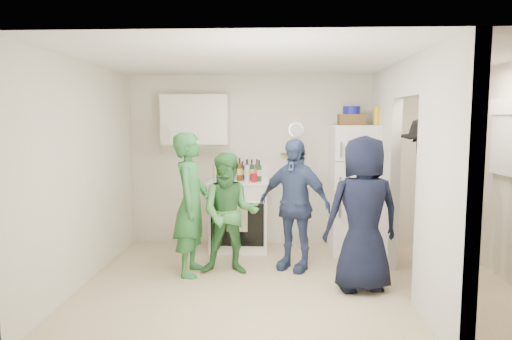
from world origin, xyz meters
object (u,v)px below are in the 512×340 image
Objects in this scene: person_green_left at (191,204)px; person_navy at (363,214)px; stove at (239,215)px; fridge at (357,189)px; yellow_cup_stack_top at (377,116)px; person_nook at (431,198)px; person_denim at (294,204)px; blue_bowl at (351,110)px; person_green_center at (230,214)px; wicker_basket at (351,120)px.

person_green_left reaches higher than person_navy.
fridge reaches higher than stove.
yellow_cup_stack_top is 0.13× the size of person_nook.
stove is 0.61× the size of person_denim.
blue_bowl is at bearing 153.43° from fridge.
person_navy is (1.46, -1.53, 0.35)m from stove.
blue_bowl reaches higher than person_green_center.
fridge is 1.09× the size of person_denim.
person_nook reaches higher than person_green_left.
wicker_basket reaches higher than person_navy.
person_green_left is (-0.49, -1.09, 0.35)m from stove.
yellow_cup_stack_top is 0.17× the size of person_green_center.
fridge is 0.97m from wicker_basket.
person_green_center is 0.90× the size of person_denim.
stove is 1.71m from fridge.
wicker_basket is (-0.10, 0.05, 0.96)m from fridge.
person_denim is at bearing -133.22° from blue_bowl.
stove is 2.07m from wicker_basket.
yellow_cup_stack_top is (0.32, -0.15, 0.05)m from wicker_basket.
wicker_basket is at bearing 153.43° from fridge.
blue_bowl is 0.14× the size of person_green_left.
person_green_left is (-2.37, -0.96, -1.05)m from yellow_cup_stack_top.
person_navy is (1.94, -0.44, -0.01)m from person_green_left.
blue_bowl is at bearing 154.89° from yellow_cup_stack_top.
blue_bowl reaches higher than person_denim.
wicker_basket is 1.58m from person_denim.
blue_bowl is 1.92m from person_navy.
stove is 0.58× the size of person_green_left.
fridge is 1.51m from person_navy.
person_nook is at bearing -57.33° from blue_bowl.
person_denim is (-1.14, -0.72, -1.09)m from yellow_cup_stack_top.
person_green_center is at bearing -81.18° from person_green_left.
person_nook is at bearing 18.77° from person_denim.
stove is at bearing -179.27° from wicker_basket.
person_navy reaches higher than stove.
person_nook is at bearing -59.89° from fridge.
person_green_center is (0.46, 0.04, -0.12)m from person_green_left.
person_green_center is 0.77× the size of person_nook.
yellow_cup_stack_top is 1.80m from person_navy.
fridge is 1.21× the size of person_green_center.
person_green_left is 1.05× the size of person_denim.
wicker_basket is at bearing 0.00° from blue_bowl.
wicker_basket is 1.40× the size of yellow_cup_stack_top.
yellow_cup_stack_top is at bearing 61.49° from person_denim.
blue_bowl is (-0.10, 0.05, 1.09)m from fridge.
stove is at bearing -57.54° from person_navy.
person_denim is (0.74, -0.85, 0.32)m from stove.
person_denim is at bearing -54.59° from person_navy.
yellow_cup_stack_top is at bearing -25.11° from blue_bowl.
fridge reaches higher than person_navy.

